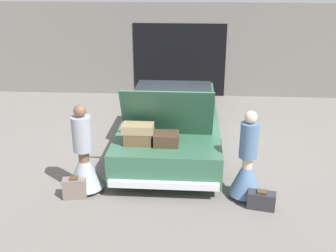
{
  "coord_description": "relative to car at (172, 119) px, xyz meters",
  "views": [
    {
      "loc": [
        0.47,
        -8.2,
        3.6
      ],
      "look_at": [
        0.0,
        -1.33,
        0.9
      ],
      "focal_mm": 42.0,
      "sensor_mm": 36.0,
      "label": 1
    }
  ],
  "objects": [
    {
      "name": "person_left",
      "position": [
        -1.38,
        -2.24,
        0.02
      ],
      "size": [
        0.63,
        0.63,
        1.59
      ],
      "rotation": [
        0.0,
        0.0,
        -1.48
      ],
      "color": "brown",
      "rests_on": "ground_plane"
    },
    {
      "name": "suitcase_beside_left_person",
      "position": [
        -1.51,
        -2.49,
        -0.37
      ],
      "size": [
        0.42,
        0.25,
        0.39
      ],
      "color": "#75665B",
      "rests_on": "ground_plane"
    },
    {
      "name": "car",
      "position": [
        0.0,
        0.0,
        0.0
      ],
      "size": [
        2.01,
        4.93,
        1.69
      ],
      "color": "#336047",
      "rests_on": "ground_plane"
    },
    {
      "name": "ground_plane",
      "position": [
        0.0,
        -0.0,
        -0.55
      ],
      "size": [
        40.0,
        40.0,
        0.0
      ],
      "primitive_type": "plane",
      "color": "slate"
    },
    {
      "name": "suitcase_beside_right_person",
      "position": [
        1.62,
        -2.61,
        -0.4
      ],
      "size": [
        0.48,
        0.29,
        0.32
      ],
      "color": "#2D2D33",
      "rests_on": "ground_plane"
    },
    {
      "name": "garage_wall_back",
      "position": [
        0.0,
        3.73,
        0.85
      ],
      "size": [
        12.0,
        0.14,
        2.8
      ],
      "color": "slate",
      "rests_on": "ground_plane"
    },
    {
      "name": "person_right",
      "position": [
        1.39,
        -2.27,
        0.01
      ],
      "size": [
        0.57,
        0.57,
        1.56
      ],
      "rotation": [
        0.0,
        0.0,
        1.37
      ],
      "color": "beige",
      "rests_on": "ground_plane"
    }
  ]
}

